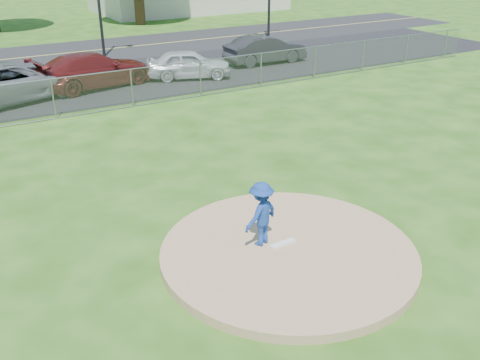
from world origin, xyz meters
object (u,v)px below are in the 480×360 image
(parked_car_pearl, at_px, (189,64))
(parked_car_charcoal, at_px, (265,49))
(pitcher, at_px, (261,214))
(parked_car_darkred, at_px, (93,70))
(parked_car_gray, at_px, (11,82))

(parked_car_pearl, xyz_separation_m, parked_car_charcoal, (4.91, 0.95, 0.05))
(pitcher, xyz_separation_m, parked_car_pearl, (5.30, 14.57, -0.23))
(pitcher, distance_m, parked_car_darkred, 15.27)
(parked_car_charcoal, bearing_deg, parked_car_gray, 94.64)
(pitcher, relative_size, parked_car_gray, 0.25)
(parked_car_gray, distance_m, parked_car_charcoal, 12.76)
(parked_car_gray, bearing_deg, parked_car_darkred, -100.39)
(pitcher, height_order, parked_car_pearl, pitcher)
(parked_car_pearl, bearing_deg, parked_car_darkred, 102.21)
(parked_car_gray, bearing_deg, pitcher, 172.08)
(parked_car_gray, height_order, parked_car_charcoal, parked_car_gray)
(parked_car_gray, distance_m, parked_car_darkred, 3.53)
(parked_car_charcoal, bearing_deg, parked_car_pearl, 102.31)
(pitcher, height_order, parked_car_darkred, pitcher)
(pitcher, distance_m, parked_car_charcoal, 18.57)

